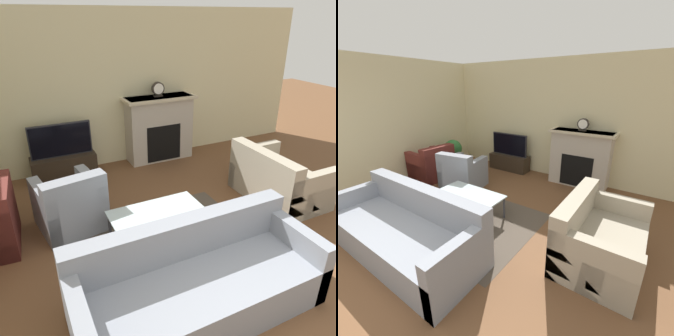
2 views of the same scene
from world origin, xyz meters
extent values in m
cube|color=beige|center=(0.00, 4.71, 1.35)|extent=(8.26, 0.06, 2.70)
cube|color=beige|center=(-2.66, 2.34, 1.35)|extent=(0.06, 7.68, 2.70)
cube|color=#4C4238|center=(-0.16, 2.00, 0.00)|extent=(2.34, 1.81, 0.00)
cube|color=#B2A899|center=(0.95, 4.47, 0.61)|extent=(1.23, 0.42, 1.22)
cube|color=black|center=(0.95, 4.26, 0.38)|extent=(0.68, 0.01, 0.68)
cube|color=beige|center=(0.95, 4.44, 1.19)|extent=(1.35, 0.48, 0.05)
cube|color=#2D2319|center=(-0.87, 4.42, 0.20)|extent=(1.07, 0.37, 0.40)
cube|color=#232328|center=(-0.87, 4.42, 0.68)|extent=(1.01, 0.05, 0.56)
cube|color=black|center=(-0.87, 4.39, 0.68)|extent=(0.97, 0.01, 0.52)
cube|color=gray|center=(-0.26, 0.95, 0.21)|extent=(2.33, 0.92, 0.42)
cube|color=gray|center=(-0.26, 1.31, 0.62)|extent=(2.33, 0.20, 0.40)
cube|color=gray|center=(-1.35, 0.95, 0.33)|extent=(0.14, 0.92, 0.66)
cube|color=gray|center=(0.83, 0.95, 0.33)|extent=(0.14, 0.92, 0.66)
cube|color=#9E937F|center=(1.94, 2.27, 0.21)|extent=(0.91, 1.32, 0.42)
cube|color=#9E937F|center=(1.59, 2.27, 0.62)|extent=(0.20, 1.32, 0.40)
cube|color=#9E937F|center=(1.94, 1.68, 0.33)|extent=(0.91, 0.14, 0.66)
cube|color=#9E937F|center=(1.94, 2.86, 0.33)|extent=(0.91, 0.14, 0.66)
cube|color=#5B231E|center=(-2.12, 2.88, 0.21)|extent=(0.88, 0.87, 0.42)
cube|color=#5B231E|center=(-1.81, 2.86, 0.62)|extent=(0.26, 0.83, 0.40)
cube|color=#5B231E|center=(-2.09, 3.22, 0.33)|extent=(0.83, 0.20, 0.66)
cube|color=#5B231E|center=(-2.14, 2.54, 0.33)|extent=(0.83, 0.20, 0.66)
cube|color=gray|center=(-1.06, 2.91, 0.21)|extent=(0.89, 0.90, 0.42)
cube|color=gray|center=(-1.02, 2.62, 0.62)|extent=(0.80, 0.32, 0.40)
cube|color=gray|center=(-0.75, 2.96, 0.33)|extent=(0.27, 0.79, 0.66)
cube|color=gray|center=(-1.38, 2.86, 0.33)|extent=(0.27, 0.79, 0.66)
cylinder|color=#333338|center=(-0.69, 1.86, 0.19)|extent=(0.04, 0.04, 0.38)
cylinder|color=#333338|center=(0.37, 1.86, 0.19)|extent=(0.04, 0.04, 0.38)
cylinder|color=#333338|center=(-0.69, 2.39, 0.19)|extent=(0.04, 0.04, 0.38)
cylinder|color=#333338|center=(0.37, 2.39, 0.19)|extent=(0.04, 0.04, 0.38)
cube|color=silver|center=(-0.16, 2.12, 0.39)|extent=(1.14, 0.61, 0.02)
cylinder|color=#47474C|center=(-2.17, 3.65, 0.11)|extent=(0.23, 0.23, 0.22)
cylinder|color=#4C3823|center=(-2.17, 3.65, 0.29)|extent=(0.03, 0.03, 0.14)
sphere|color=#2D6B33|center=(-2.17, 3.65, 0.55)|extent=(0.46, 0.46, 0.46)
cube|color=#28231E|center=(0.93, 4.47, 1.23)|extent=(0.16, 0.07, 0.03)
cylinder|color=#28231E|center=(0.93, 4.47, 1.36)|extent=(0.23, 0.07, 0.23)
cylinder|color=white|center=(0.93, 4.44, 1.36)|extent=(0.19, 0.00, 0.19)
camera|label=1|loc=(-1.52, -0.94, 2.56)|focal=35.00mm
camera|label=2|loc=(2.26, -0.31, 2.09)|focal=24.00mm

